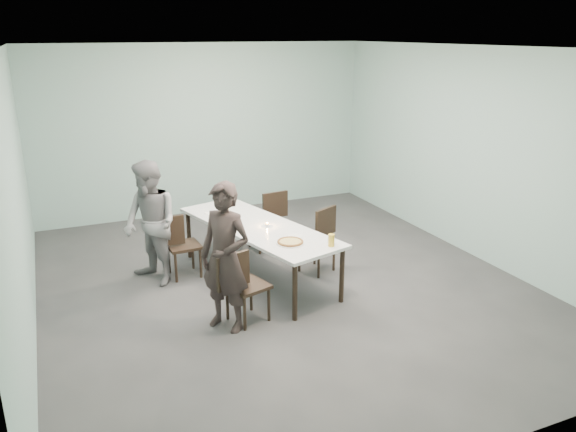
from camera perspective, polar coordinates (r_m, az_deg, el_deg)
name	(u,v)px	position (r m, az deg, el deg)	size (l,w,h in m)	color
ground	(282,283)	(7.48, -0.59, -6.87)	(7.00, 7.00, 0.00)	#333335
room_shell	(282,131)	(6.87, -0.65, 8.61)	(6.02, 7.02, 3.01)	#90B5B0
table	(258,229)	(7.41, -3.07, -1.35)	(1.55, 2.74, 0.75)	white
chair_near_left	(242,282)	(6.35, -4.73, -6.71)	(0.65, 0.52, 0.87)	black
chair_far_left	(177,242)	(7.65, -11.16, -2.59)	(0.62, 0.44, 0.87)	black
chair_near_right	(321,235)	(7.74, 3.33, -1.99)	(0.65, 0.56, 0.87)	black
chair_far_right	(269,217)	(8.52, -1.95, -0.05)	(0.63, 0.46, 0.87)	black
diner_near	(225,258)	(6.14, -6.39, -4.22)	(0.61, 0.40, 1.68)	black
diner_far	(151,224)	(7.44, -13.78, -0.76)	(0.80, 0.62, 1.64)	gray
pizza	(290,242)	(6.74, 0.24, -2.66)	(0.34, 0.34, 0.04)	white
side_plate	(295,236)	(6.97, 0.74, -2.07)	(0.18, 0.18, 0.01)	white
beer_glass	(331,240)	(6.66, 4.43, -2.47)	(0.08, 0.08, 0.15)	gold
water_tumbler	(331,240)	(6.75, 4.37, -2.45)	(0.08, 0.08, 0.09)	silver
tealight	(267,225)	(7.33, -2.13, -0.90)	(0.06, 0.06, 0.05)	silver
amber_tumbler	(226,208)	(8.01, -6.27, 0.80)	(0.07, 0.07, 0.08)	gold
menu	(217,213)	(7.93, -7.20, 0.33)	(0.30, 0.22, 0.01)	silver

